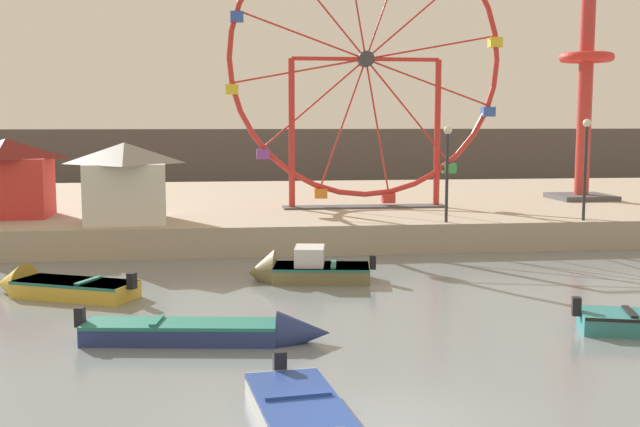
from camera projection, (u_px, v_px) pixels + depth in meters
quay_promenade at (267, 209)px, 39.88m from camera, size 110.00×22.63×1.12m
distant_town_skyline at (250, 155)px, 66.01m from camera, size 140.00×3.00×4.40m
motorboat_olive_wood at (299, 270)px, 24.43m from camera, size 4.08×2.12×1.59m
motorboat_mustard_yellow at (52, 287)px, 22.33m from camera, size 4.54×3.05×1.28m
motorboat_navy_blue at (220, 331)px, 17.60m from camera, size 5.80×1.80×1.05m
ferris_wheel_red_frame at (366, 64)px, 34.48m from camera, size 12.38×1.20×12.73m
drop_tower_red_tower at (585, 88)px, 38.42m from camera, size 2.80×2.80×12.09m
carnival_booth_red_striped at (7, 176)px, 31.50m from camera, size 3.67×2.90×3.17m
carnival_booth_white_ticket at (125, 181)px, 30.00m from camera, size 3.59×3.83×3.06m
promenade_lamp_near at (586, 154)px, 30.31m from camera, size 0.32×0.32×3.96m
promenade_lamp_far at (447, 159)px, 29.80m from camera, size 0.32×0.32×3.69m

